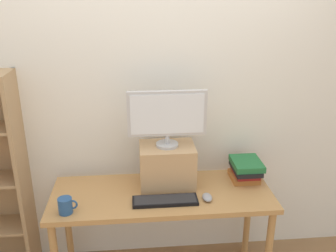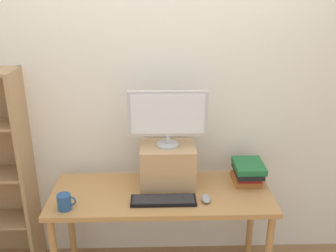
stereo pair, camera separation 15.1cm
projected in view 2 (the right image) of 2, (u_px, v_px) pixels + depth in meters
name	position (u px, v px, depth m)	size (l,w,h in m)	color
back_wall	(160.00, 100.00, 2.78)	(7.00, 0.08, 2.60)	silver
desk	(162.00, 203.00, 2.63)	(1.53, 0.58, 0.76)	#B7844C
riser_box	(168.00, 165.00, 2.65)	(0.38, 0.28, 0.30)	tan
computer_monitor	(168.00, 116.00, 2.51)	(0.54, 0.15, 0.39)	#B7B7BA
keyboard	(163.00, 200.00, 2.48)	(0.43, 0.13, 0.02)	black
computer_mouse	(206.00, 199.00, 2.49)	(0.06, 0.10, 0.04)	#99999E
book_stack	(248.00, 172.00, 2.71)	(0.21, 0.26, 0.15)	#AD662D
coffee_mug	(65.00, 202.00, 2.39)	(0.12, 0.09, 0.10)	#234C84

